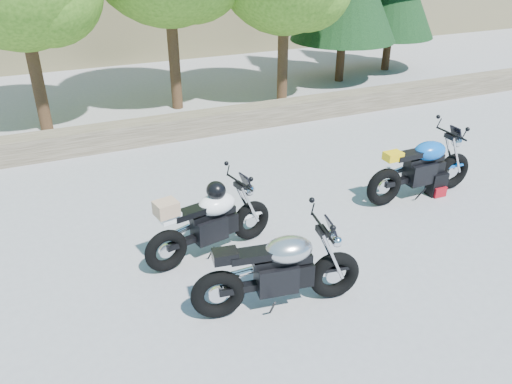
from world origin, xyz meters
TOP-DOWN VIEW (x-y plane):
  - ground at (0.00, 0.00)m, footprint 90.00×90.00m
  - stone_wall at (0.00, 5.50)m, footprint 22.00×0.55m
  - silver_bike at (-0.20, -0.63)m, footprint 2.16×0.68m
  - white_bike at (-0.61, 0.81)m, footprint 2.03×0.70m
  - blue_bike at (3.36, 1.03)m, footprint 2.21×0.70m
  - backpack at (3.69, 0.95)m, footprint 0.32×0.27m

SIDE VIEW (x-z plane):
  - ground at x=0.00m, z-range 0.00..0.00m
  - backpack at x=3.69m, z-range -0.01..0.42m
  - stone_wall at x=0.00m, z-range 0.00..0.50m
  - silver_bike at x=-0.20m, z-range -0.01..1.07m
  - blue_bike at x=3.36m, z-range -0.01..1.09m
  - white_bike at x=-0.61m, z-range -0.01..1.12m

